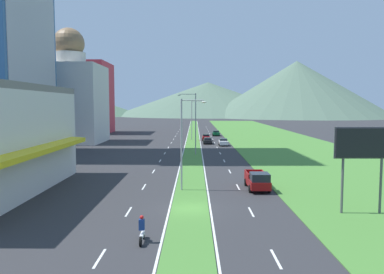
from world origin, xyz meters
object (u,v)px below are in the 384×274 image
(street_lamp_near, at_px, (184,139))
(motorcycle_rider, at_px, (142,231))
(car_1, at_px, (223,142))
(car_3, at_px, (216,133))
(pickup_truck_0, at_px, (258,181))
(billboard_roadside, at_px, (363,148))
(car_2, at_px, (206,137))
(car_4, at_px, (208,141))
(street_lamp_mid, at_px, (194,120))
(street_lamp_far, at_px, (193,118))

(street_lamp_near, relative_size, motorcycle_rider, 4.75)
(car_1, distance_m, car_3, 26.51)
(pickup_truck_0, bearing_deg, billboard_roadside, 38.70)
(street_lamp_near, xyz_separation_m, car_3, (7.25, 70.17, -4.65))
(car_2, relative_size, car_4, 1.11)
(street_lamp_near, height_order, street_lamp_mid, street_lamp_mid)
(car_3, relative_size, motorcycle_rider, 2.16)
(car_1, height_order, motorcycle_rider, motorcycle_rider)
(street_lamp_far, distance_m, car_1, 15.42)
(car_1, bearing_deg, car_3, -179.76)
(street_lamp_mid, distance_m, car_2, 27.97)
(street_lamp_near, height_order, street_lamp_far, street_lamp_far)
(car_2, relative_size, pickup_truck_0, 0.85)
(street_lamp_mid, height_order, billboard_roadside, street_lamp_mid)
(car_4, bearing_deg, street_lamp_far, -159.94)
(street_lamp_far, xyz_separation_m, motorcycle_rider, (-3.02, -71.57, -4.96))
(billboard_roadside, height_order, motorcycle_rider, billboard_roadside)
(car_3, xyz_separation_m, pickup_truck_0, (0.42, -69.81, 0.21))
(car_1, distance_m, car_4, 5.07)
(street_lamp_mid, height_order, street_lamp_far, street_lamp_mid)
(street_lamp_mid, bearing_deg, street_lamp_near, -91.88)
(car_3, bearing_deg, pickup_truck_0, 0.34)
(car_3, xyz_separation_m, car_4, (-3.19, -22.67, -0.06))
(car_4, bearing_deg, street_lamp_near, -4.89)
(car_1, relative_size, car_4, 1.08)
(car_4, height_order, pickup_truck_0, pickup_truck_0)
(car_3, xyz_separation_m, motorcycle_rider, (-9.56, -85.06, -0.03))
(street_lamp_far, height_order, car_4, street_lamp_far)
(car_4, relative_size, pickup_truck_0, 0.77)
(car_4, bearing_deg, billboard_roadside, 10.73)
(billboard_roadside, xyz_separation_m, car_3, (-7.39, 78.51, -4.61))
(street_lamp_far, distance_m, motorcycle_rider, 71.81)
(car_3, distance_m, car_4, 22.89)
(billboard_roadside, bearing_deg, street_lamp_far, 102.09)
(car_2, bearing_deg, billboard_roadside, 9.50)
(car_2, bearing_deg, street_lamp_near, -4.06)
(car_3, bearing_deg, street_lamp_near, -5.90)
(street_lamp_far, bearing_deg, car_2, -18.54)
(car_2, bearing_deg, pickup_truck_0, 3.86)
(street_lamp_mid, relative_size, car_4, 2.63)
(car_3, distance_m, motorcycle_rider, 85.60)
(pickup_truck_0, bearing_deg, street_lamp_near, -87.30)
(car_1, bearing_deg, motorcycle_rider, -9.38)
(car_1, bearing_deg, street_lamp_far, -152.94)
(car_3, bearing_deg, street_lamp_mid, -8.59)
(car_4, bearing_deg, pickup_truck_0, 4.38)
(car_1, height_order, pickup_truck_0, pickup_truck_0)
(street_lamp_near, height_order, car_1, street_lamp_near)
(street_lamp_mid, height_order, pickup_truck_0, street_lamp_mid)
(car_2, distance_m, pickup_truck_0, 55.36)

